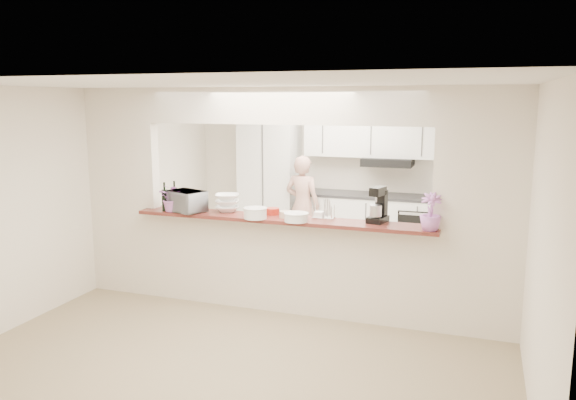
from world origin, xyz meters
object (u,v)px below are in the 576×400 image
at_px(toaster_oven, 186,201).
at_px(stand_mixer, 378,206).
at_px(refrigerator, 480,207).
at_px(person, 302,206).

relative_size(toaster_oven, stand_mixer, 1.16).
relative_size(refrigerator, person, 1.11).
bearing_deg(toaster_oven, stand_mixer, 26.10).
relative_size(refrigerator, stand_mixer, 4.49).
bearing_deg(refrigerator, toaster_oven, -139.33).
height_order(refrigerator, stand_mixer, refrigerator).
xyz_separation_m(refrigerator, toaster_oven, (-3.20, -2.75, 0.36)).
height_order(refrigerator, toaster_oven, refrigerator).
relative_size(toaster_oven, person, 0.29).
bearing_deg(toaster_oven, refrigerator, 62.54).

